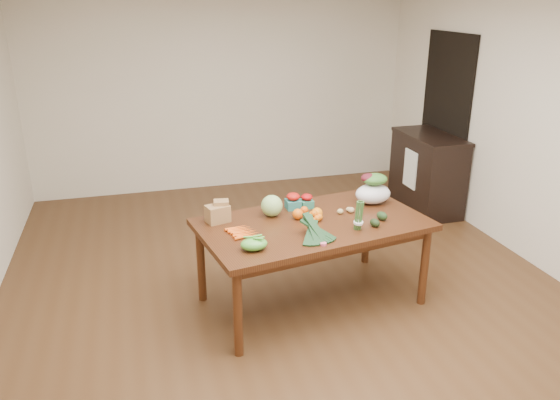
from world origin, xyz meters
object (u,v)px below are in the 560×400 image
object	(u,v)px
asparagus_bundle	(359,215)
salad_bag	(373,190)
paper_bag	(218,212)
cabbage	(272,206)
mandarin_cluster	(314,215)
dining_table	(312,262)
cabinet	(427,173)
kale_bunch	(317,230)

from	to	relation	value
asparagus_bundle	salad_bag	xyz separation A→B (m)	(0.36, 0.52, -0.00)
paper_bag	cabbage	xyz separation A→B (m)	(0.46, 0.00, 0.00)
asparagus_bundle	salad_bag	size ratio (longest dim) A/B	0.78
mandarin_cluster	asparagus_bundle	world-z (taller)	asparagus_bundle
asparagus_bundle	dining_table	bearing A→B (deg)	128.70
cabbage	cabinet	bearing A→B (deg)	32.45
paper_bag	kale_bunch	world-z (taller)	paper_bag
dining_table	paper_bag	distance (m)	0.91
cabinet	dining_table	bearing A→B (deg)	-140.28
kale_bunch	asparagus_bundle	world-z (taller)	asparagus_bundle
dining_table	cabinet	bearing A→B (deg)	29.91
paper_bag	mandarin_cluster	xyz separation A→B (m)	(0.77, -0.18, -0.04)
cabinet	cabbage	size ratio (longest dim) A/B	5.60
paper_bag	cabinet	bearing A→B (deg)	28.07
cabbage	mandarin_cluster	bearing A→B (deg)	-30.81
cabbage	asparagus_bundle	distance (m)	0.75
mandarin_cluster	kale_bunch	xyz separation A→B (m)	(-0.11, -0.38, 0.03)
paper_bag	asparagus_bundle	distance (m)	1.14
cabbage	mandarin_cluster	size ratio (longest dim) A/B	1.01
cabinet	salad_bag	world-z (taller)	salad_bag
paper_bag	salad_bag	xyz separation A→B (m)	(1.40, 0.05, 0.04)
cabbage	salad_bag	world-z (taller)	salad_bag
cabbage	kale_bunch	xyz separation A→B (m)	(0.21, -0.56, -0.01)
dining_table	salad_bag	distance (m)	0.86
dining_table	cabinet	xyz separation A→B (m)	(2.06, 1.71, 0.10)
dining_table	asparagus_bundle	distance (m)	0.63
dining_table	salad_bag	world-z (taller)	salad_bag
kale_bunch	salad_bag	bearing A→B (deg)	29.69
mandarin_cluster	asparagus_bundle	size ratio (longest dim) A/B	0.72
cabinet	paper_bag	size ratio (longest dim) A/B	4.19
dining_table	asparagus_bundle	size ratio (longest dim) A/B	7.39
dining_table	mandarin_cluster	bearing A→B (deg)	44.04
cabbage	asparagus_bundle	bearing A→B (deg)	-38.86
mandarin_cluster	cabbage	bearing A→B (deg)	149.19
dining_table	paper_bag	size ratio (longest dim) A/B	7.59
dining_table	salad_bag	bearing A→B (deg)	12.01
paper_bag	asparagus_bundle	xyz separation A→B (m)	(1.04, -0.47, 0.04)
cabinet	cabbage	bearing A→B (deg)	-147.55
cabinet	kale_bunch	world-z (taller)	cabinet
kale_bunch	dining_table	bearing A→B (deg)	65.89
dining_table	cabbage	distance (m)	0.59
paper_bag	mandarin_cluster	size ratio (longest dim) A/B	1.35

